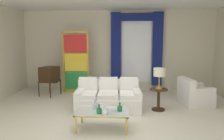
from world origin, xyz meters
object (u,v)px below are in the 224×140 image
at_px(coffee_table, 103,112).
at_px(bottle_crystal_tall, 120,108).
at_px(vintage_tv, 49,75).
at_px(bottle_ruby_flask, 99,110).
at_px(peacock_figurine, 83,90).
at_px(bottle_blue_decanter, 105,110).
at_px(armchair_white, 194,95).
at_px(table_lamp_brass, 159,73).
at_px(couch_white_long, 108,98).
at_px(bottle_amber_squat, 95,105).
at_px(round_side_table, 159,97).
at_px(stained_glass_divider, 76,64).

bearing_deg(coffee_table, bottle_crystal_tall, -1.39).
bearing_deg(vintage_tv, bottle_ruby_flask, -53.34).
xyz_separation_m(bottle_ruby_flask, peacock_figurine, (-0.95, 2.82, -0.26)).
height_order(bottle_blue_decanter, armchair_white, armchair_white).
height_order(vintage_tv, table_lamp_brass, vintage_tv).
relative_size(couch_white_long, vintage_tv, 1.34).
xyz_separation_m(bottle_amber_squat, vintage_tv, (-1.96, 2.49, 0.25)).
distance_m(bottle_blue_decanter, round_side_table, 2.03).
relative_size(armchair_white, round_side_table, 1.62).
relative_size(bottle_crystal_tall, table_lamp_brass, 0.34).
bearing_deg(round_side_table, table_lamp_brass, 0.00).
distance_m(coffee_table, vintage_tv, 3.40).
relative_size(coffee_table, table_lamp_brass, 1.97).
bearing_deg(table_lamp_brass, vintage_tv, 159.96).
bearing_deg(table_lamp_brass, couch_white_long, 179.20).
distance_m(couch_white_long, bottle_ruby_flask, 1.55).
distance_m(bottle_blue_decanter, table_lamp_brass, 2.10).
distance_m(coffee_table, bottle_crystal_tall, 0.39).
relative_size(armchair_white, stained_glass_divider, 0.44).
distance_m(stained_glass_divider, peacock_figurine, 1.01).
bearing_deg(armchair_white, coffee_table, -142.55).
distance_m(bottle_amber_squat, bottle_ruby_flask, 0.34).
bearing_deg(bottle_blue_decanter, bottle_ruby_flask, 169.21).
distance_m(peacock_figurine, round_side_table, 2.71).
relative_size(vintage_tv, armchair_white, 1.39).
relative_size(coffee_table, bottle_amber_squat, 5.25).
xyz_separation_m(armchair_white, table_lamp_brass, (-1.11, -0.56, 0.74)).
height_order(couch_white_long, table_lamp_brass, table_lamp_brass).
bearing_deg(bottle_blue_decanter, table_lamp_brass, 49.78).
xyz_separation_m(bottle_crystal_tall, peacock_figurine, (-1.37, 2.65, -0.26)).
relative_size(bottle_amber_squat, table_lamp_brass, 0.38).
xyz_separation_m(bottle_ruby_flask, vintage_tv, (-2.09, 2.80, 0.25)).
relative_size(coffee_table, peacock_figurine, 1.87).
distance_m(bottle_blue_decanter, bottle_ruby_flask, 0.12).
height_order(peacock_figurine, round_side_table, round_side_table).
distance_m(couch_white_long, round_side_table, 1.38).
xyz_separation_m(stained_glass_divider, table_lamp_brass, (2.71, -1.76, -0.03)).
bearing_deg(bottle_crystal_tall, table_lamp_brass, 53.26).
height_order(bottle_amber_squat, table_lamp_brass, table_lamp_brass).
bearing_deg(bottle_amber_squat, stained_glass_divider, 111.14).
bearing_deg(couch_white_long, coffee_table, -90.05).
xyz_separation_m(coffee_table, armchair_white, (2.49, 1.90, -0.08)).
bearing_deg(armchair_white, peacock_figurine, 168.04).
bearing_deg(coffee_table, stained_glass_divider, 113.16).
bearing_deg(bottle_blue_decanter, bottle_amber_squat, 126.61).
height_order(bottle_amber_squat, peacock_figurine, bottle_amber_squat).
xyz_separation_m(bottle_blue_decanter, armchair_white, (2.41, 2.11, -0.20)).
distance_m(bottle_crystal_tall, bottle_amber_squat, 0.57).
relative_size(bottle_ruby_flask, vintage_tv, 0.15).
relative_size(coffee_table, stained_glass_divider, 0.51).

